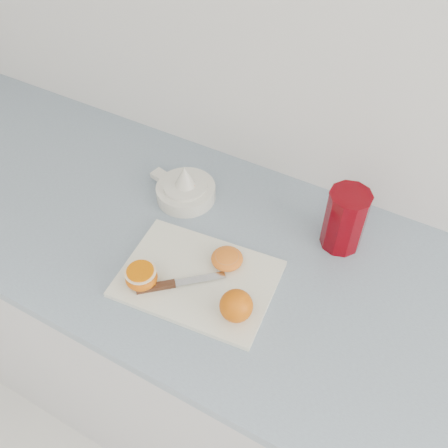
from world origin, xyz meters
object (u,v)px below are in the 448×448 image
(half_orange, at_px, (141,277))
(red_tumbler, at_px, (345,222))
(counter, at_px, (251,364))
(cutting_board, at_px, (198,279))
(citrus_juicer, at_px, (185,189))

(half_orange, xyz_separation_m, red_tumbler, (0.31, 0.31, 0.04))
(counter, distance_m, red_tumbler, 0.55)
(cutting_board, distance_m, half_orange, 0.12)
(counter, bearing_deg, red_tumbler, 49.78)
(citrus_juicer, bearing_deg, red_tumbler, 6.57)
(cutting_board, distance_m, red_tumbler, 0.34)
(counter, relative_size, red_tumbler, 17.60)
(cutting_board, height_order, half_orange, half_orange)
(cutting_board, bearing_deg, citrus_juicer, 127.80)
(cutting_board, height_order, citrus_juicer, citrus_juicer)
(half_orange, relative_size, citrus_juicer, 0.36)
(counter, xyz_separation_m, red_tumbler, (0.13, 0.15, 0.51))
(half_orange, height_order, red_tumbler, red_tumbler)
(half_orange, bearing_deg, cutting_board, 36.43)
(red_tumbler, bearing_deg, citrus_juicer, -173.43)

